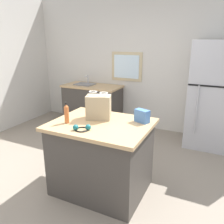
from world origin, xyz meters
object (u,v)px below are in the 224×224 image
(shopping_bag, at_px, (99,107))
(ear_defenders, at_px, (82,128))
(refrigerator, at_px, (214,96))
(small_box, at_px, (142,116))
(bottle, at_px, (67,114))
(kitchen_island, at_px, (102,157))

(shopping_bag, height_order, ear_defenders, shopping_bag)
(refrigerator, bearing_deg, ear_defenders, -117.96)
(refrigerator, height_order, small_box, refrigerator)
(ear_defenders, bearing_deg, refrigerator, 62.04)
(refrigerator, xyz_separation_m, bottle, (-1.49, -2.15, 0.09))
(shopping_bag, bearing_deg, refrigerator, 56.49)
(refrigerator, distance_m, small_box, 1.88)
(refrigerator, relative_size, ear_defenders, 9.05)
(refrigerator, bearing_deg, shopping_bag, -123.51)
(shopping_bag, relative_size, ear_defenders, 1.69)
(shopping_bag, relative_size, small_box, 1.96)
(kitchen_island, bearing_deg, small_box, 29.25)
(kitchen_island, height_order, shopping_bag, shopping_bag)
(kitchen_island, xyz_separation_m, bottle, (-0.36, -0.17, 0.56))
(small_box, bearing_deg, kitchen_island, -150.75)
(refrigerator, height_order, shopping_bag, refrigerator)
(small_box, bearing_deg, refrigerator, 68.14)
(refrigerator, relative_size, bottle, 7.22)
(refrigerator, xyz_separation_m, shopping_bag, (-1.23, -1.85, 0.13))
(refrigerator, xyz_separation_m, small_box, (-0.70, -1.74, 0.06))
(kitchen_island, xyz_separation_m, ear_defenders, (-0.08, -0.29, 0.47))
(kitchen_island, xyz_separation_m, small_box, (0.43, 0.24, 0.52))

